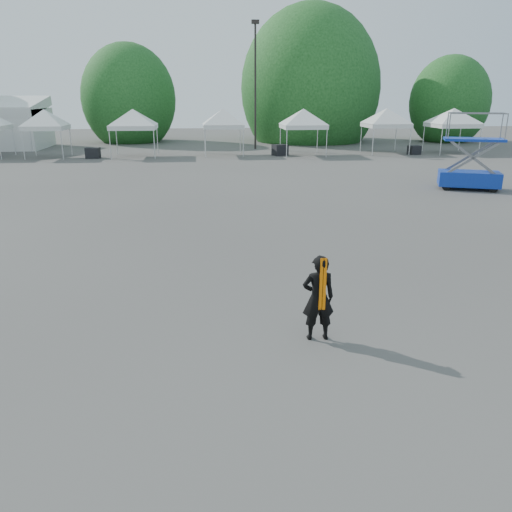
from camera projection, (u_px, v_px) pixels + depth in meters
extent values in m
plane|color=#474442|center=(282.00, 301.00, 10.83)|extent=(120.00, 120.00, 0.00)
cylinder|color=black|center=(255.00, 89.00, 39.95)|extent=(0.16, 0.16, 9.50)
cube|color=black|center=(255.00, 22.00, 38.44)|extent=(0.60, 0.25, 0.30)
cylinder|color=#382314|center=(131.00, 130.00, 47.45)|extent=(0.36, 0.36, 2.27)
ellipsoid|color=#174416|center=(129.00, 99.00, 46.58)|extent=(4.16, 4.16, 4.78)
cylinder|color=#382314|center=(309.00, 126.00, 48.24)|extent=(0.36, 0.36, 2.80)
ellipsoid|color=#174416|center=(310.00, 89.00, 47.18)|extent=(5.12, 5.12, 5.89)
cylinder|color=#382314|center=(446.00, 130.00, 47.84)|extent=(0.36, 0.36, 2.10)
ellipsoid|color=#174416|center=(449.00, 102.00, 47.05)|extent=(3.84, 3.84, 4.42)
cylinder|color=silver|center=(14.00, 141.00, 37.02)|extent=(0.06, 0.06, 2.00)
cylinder|color=silver|center=(23.00, 145.00, 34.01)|extent=(0.06, 0.06, 2.00)
cylinder|color=silver|center=(62.00, 145.00, 34.29)|extent=(0.06, 0.06, 2.00)
cylinder|color=silver|center=(35.00, 142.00, 36.45)|extent=(0.06, 0.06, 2.00)
cylinder|color=silver|center=(71.00, 142.00, 36.72)|extent=(0.06, 0.06, 2.00)
cube|color=silver|center=(46.00, 128.00, 35.04)|extent=(2.77, 2.77, 0.30)
pyramid|color=silver|center=(44.00, 109.00, 34.65)|extent=(3.92, 3.92, 1.10)
cylinder|color=silver|center=(110.00, 145.00, 34.37)|extent=(0.06, 0.06, 2.00)
cylinder|color=silver|center=(154.00, 144.00, 34.69)|extent=(0.06, 0.06, 2.00)
cylinder|color=silver|center=(117.00, 141.00, 37.21)|extent=(0.06, 0.06, 2.00)
cylinder|color=silver|center=(158.00, 141.00, 37.53)|extent=(0.06, 0.06, 2.00)
cube|color=silver|center=(134.00, 127.00, 35.62)|extent=(3.20, 3.20, 0.30)
pyramid|color=silver|center=(132.00, 109.00, 35.24)|extent=(4.53, 4.53, 1.10)
cylinder|color=silver|center=(205.00, 143.00, 35.51)|extent=(0.06, 0.06, 2.00)
cylinder|color=silver|center=(243.00, 143.00, 35.80)|extent=(0.06, 0.06, 2.00)
cylinder|color=silver|center=(205.00, 140.00, 38.08)|extent=(0.06, 0.06, 2.00)
cylinder|color=silver|center=(240.00, 140.00, 38.37)|extent=(0.06, 0.06, 2.00)
cube|color=silver|center=(223.00, 126.00, 36.61)|extent=(2.92, 2.92, 0.30)
pyramid|color=silver|center=(223.00, 109.00, 36.22)|extent=(4.12, 4.12, 1.10)
cylinder|color=silver|center=(287.00, 143.00, 35.24)|extent=(0.06, 0.06, 2.00)
cylinder|color=silver|center=(327.00, 143.00, 35.55)|extent=(0.06, 0.06, 2.00)
cylinder|color=silver|center=(280.00, 140.00, 37.97)|extent=(0.06, 0.06, 2.00)
cylinder|color=silver|center=(317.00, 140.00, 38.28)|extent=(0.06, 0.06, 2.00)
cube|color=silver|center=(303.00, 126.00, 36.43)|extent=(3.08, 3.08, 0.30)
pyramid|color=silver|center=(304.00, 109.00, 36.05)|extent=(4.36, 4.36, 1.10)
cylinder|color=silver|center=(373.00, 142.00, 36.59)|extent=(0.06, 0.06, 2.00)
cylinder|color=silver|center=(410.00, 141.00, 36.90)|extent=(0.06, 0.06, 2.00)
cylinder|color=silver|center=(361.00, 139.00, 39.28)|extent=(0.06, 0.06, 2.00)
cylinder|color=silver|center=(396.00, 138.00, 39.59)|extent=(0.06, 0.06, 2.00)
cube|color=silver|center=(386.00, 125.00, 37.76)|extent=(3.04, 3.04, 0.30)
pyramid|color=silver|center=(387.00, 108.00, 37.37)|extent=(4.30, 4.30, 1.10)
cylinder|color=silver|center=(441.00, 142.00, 36.66)|extent=(0.06, 0.06, 2.00)
cylinder|color=silver|center=(480.00, 141.00, 36.99)|extent=(0.06, 0.06, 2.00)
cylinder|color=silver|center=(423.00, 138.00, 39.54)|extent=(0.06, 0.06, 2.00)
cylinder|color=silver|center=(460.00, 138.00, 39.86)|extent=(0.06, 0.06, 2.00)
cube|color=silver|center=(453.00, 125.00, 37.93)|extent=(3.24, 3.24, 0.30)
pyramid|color=silver|center=(455.00, 108.00, 37.55)|extent=(4.58, 4.58, 1.10)
imported|color=black|center=(318.00, 298.00, 8.92)|extent=(0.59, 0.39, 1.60)
cube|color=orange|center=(321.00, 284.00, 8.67)|extent=(0.13, 0.02, 0.96)
cube|color=#0B1A96|center=(469.00, 179.00, 23.50)|extent=(3.02, 2.27, 0.68)
cube|color=#0B1A96|center=(474.00, 139.00, 22.95)|extent=(2.89, 2.17, 0.11)
cylinder|color=black|center=(446.00, 186.00, 23.34)|extent=(0.44, 0.31, 0.41)
cylinder|color=black|center=(493.00, 188.00, 22.82)|extent=(0.44, 0.31, 0.41)
cylinder|color=black|center=(444.00, 182.00, 24.37)|extent=(0.44, 0.31, 0.41)
cylinder|color=black|center=(489.00, 184.00, 23.86)|extent=(0.44, 0.31, 0.41)
cube|color=black|center=(93.00, 153.00, 35.21)|extent=(0.98, 0.78, 0.74)
cube|color=black|center=(280.00, 150.00, 36.83)|extent=(1.24, 1.11, 0.79)
cube|color=black|center=(414.00, 150.00, 37.46)|extent=(0.99, 0.86, 0.65)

